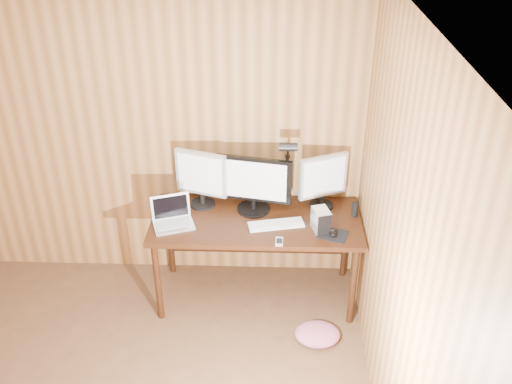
# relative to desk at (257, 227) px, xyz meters

# --- Properties ---
(room_shell) EXTENTS (4.00, 4.00, 4.00)m
(room_shell) POSITION_rel_desk_xyz_m (-0.93, -1.70, 0.62)
(room_shell) COLOR brown
(room_shell) RESTS_ON ground
(desk) EXTENTS (1.60, 0.70, 0.75)m
(desk) POSITION_rel_desk_xyz_m (0.00, 0.00, 0.00)
(desk) COLOR black
(desk) RESTS_ON floor
(monitor_center) EXTENTS (0.58, 0.26, 0.46)m
(monitor_center) POSITION_rel_desk_xyz_m (-0.03, 0.06, 0.36)
(monitor_center) COLOR black
(monitor_center) RESTS_ON desk
(monitor_left) EXTENTS (0.41, 0.20, 0.47)m
(monitor_left) POSITION_rel_desk_xyz_m (-0.43, 0.12, 0.37)
(monitor_left) COLOR black
(monitor_left) RESTS_ON desk
(monitor_right) EXTENTS (0.38, 0.19, 0.45)m
(monitor_right) POSITION_rel_desk_xyz_m (0.51, 0.12, 0.36)
(monitor_right) COLOR black
(monitor_right) RESTS_ON desk
(laptop) EXTENTS (0.35, 0.31, 0.21)m
(laptop) POSITION_rel_desk_xyz_m (-0.63, -0.15, 0.17)
(laptop) COLOR silver
(laptop) RESTS_ON desk
(keyboard) EXTENTS (0.43, 0.21, 0.02)m
(keyboard) POSITION_rel_desk_xyz_m (0.15, -0.16, 0.13)
(keyboard) COLOR silver
(keyboard) RESTS_ON desk
(mousepad) EXTENTS (0.25, 0.23, 0.00)m
(mousepad) POSITION_rel_desk_xyz_m (0.57, -0.26, 0.12)
(mousepad) COLOR black
(mousepad) RESTS_ON desk
(mouse) EXTENTS (0.10, 0.12, 0.04)m
(mouse) POSITION_rel_desk_xyz_m (0.57, -0.26, 0.14)
(mouse) COLOR black
(mouse) RESTS_ON mousepad
(hard_drive) EXTENTS (0.15, 0.18, 0.17)m
(hard_drive) POSITION_rel_desk_xyz_m (0.48, -0.20, 0.21)
(hard_drive) COLOR silver
(hard_drive) RESTS_ON desk
(phone) EXTENTS (0.06, 0.11, 0.01)m
(phone) POSITION_rel_desk_xyz_m (0.18, -0.37, 0.13)
(phone) COLOR silver
(phone) RESTS_ON desk
(speaker) EXTENTS (0.05, 0.05, 0.12)m
(speaker) POSITION_rel_desk_xyz_m (0.76, -0.00, 0.18)
(speaker) COLOR black
(speaker) RESTS_ON desk
(desk_lamp) EXTENTS (0.14, 0.20, 0.60)m
(desk_lamp) POSITION_rel_desk_xyz_m (0.23, 0.16, 0.49)
(desk_lamp) COLOR black
(desk_lamp) RESTS_ON desk
(fabric_pile) EXTENTS (0.39, 0.35, 0.11)m
(fabric_pile) POSITION_rel_desk_xyz_m (0.48, -0.57, -0.57)
(fabric_pile) COLOR #B3566A
(fabric_pile) RESTS_ON floor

